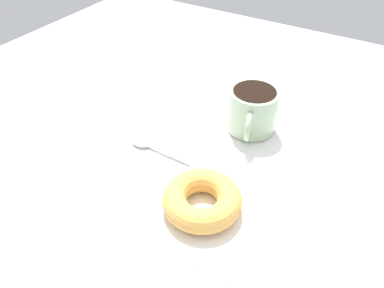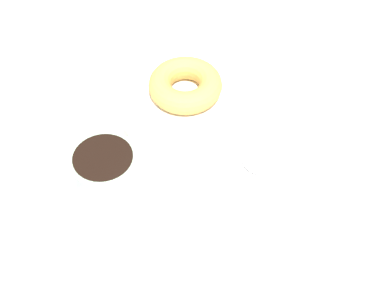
# 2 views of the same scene
# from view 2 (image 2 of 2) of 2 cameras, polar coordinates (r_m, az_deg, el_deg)

# --- Properties ---
(ground_plane) EXTENTS (1.20, 1.20, 0.02)m
(ground_plane) POSITION_cam_2_polar(r_m,az_deg,el_deg) (0.74, 1.52, -2.66)
(ground_plane) COLOR #B2BCC6
(napkin) EXTENTS (0.37, 0.37, 0.00)m
(napkin) POSITION_cam_2_polar(r_m,az_deg,el_deg) (0.74, -0.00, -1.06)
(napkin) COLOR white
(napkin) RESTS_ON ground_plane
(coffee_cup) EXTENTS (0.08, 0.11, 0.08)m
(coffee_cup) POSITION_cam_2_polar(r_m,az_deg,el_deg) (0.68, -9.06, -3.18)
(coffee_cup) COLOR #9EB793
(coffee_cup) RESTS_ON napkin
(donut) EXTENTS (0.11, 0.11, 0.03)m
(donut) POSITION_cam_2_polar(r_m,az_deg,el_deg) (0.81, -0.72, 6.32)
(donut) COLOR gold
(donut) RESTS_ON napkin
(spoon) EXTENTS (0.12, 0.02, 0.01)m
(spoon) POSITION_cam_2_polar(r_m,az_deg,el_deg) (0.73, 5.84, -1.91)
(spoon) COLOR silver
(spoon) RESTS_ON napkin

